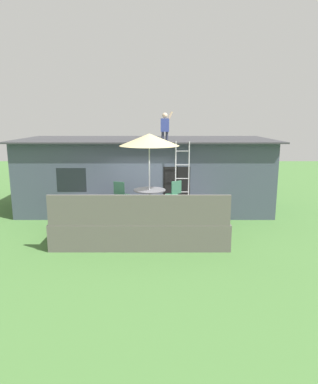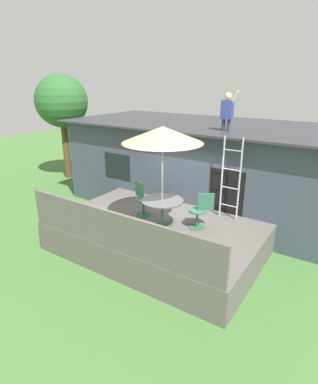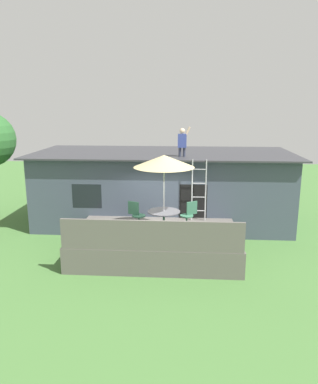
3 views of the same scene
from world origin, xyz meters
name	(u,v)px [view 2 (image 2 of 3)]	position (x,y,z in m)	size (l,w,h in m)	color
ground_plane	(157,249)	(0.00, 0.00, 0.00)	(40.00, 40.00, 0.00)	#477538
house	(215,167)	(0.00, 3.60, 1.48)	(10.50, 4.50, 2.96)	#424C5B
deck	(157,236)	(0.00, 0.00, 0.40)	(5.31, 3.41, 0.80)	#605B56
deck_railing	(114,231)	(0.00, -1.66, 1.25)	(5.21, 0.08, 0.90)	#605B56
patio_table	(162,206)	(0.26, -0.16, 1.39)	(1.04, 1.04, 0.74)	#33664C
patio_umbrella	(163,135)	(0.26, -0.16, 3.15)	(1.90, 1.90, 2.54)	silver
step_ladder	(231,179)	(1.41, 1.34, 1.90)	(0.52, 0.04, 2.20)	silver
person_figure	(228,109)	(0.80, 2.32, 3.57)	(0.47, 0.20, 1.11)	#33384C
patio_chair_left	(142,199)	(-0.66, 0.24, 1.26)	(0.60, 0.44, 0.92)	#33664C
patio_chair_right	(200,211)	(1.06, 0.37, 1.26)	(0.57, 0.46, 0.92)	#33664C
backyard_tree	(62,102)	(-7.20, 3.27, 3.41)	(2.26, 2.26, 4.58)	brown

